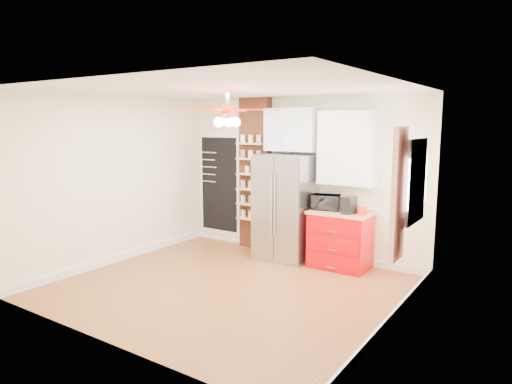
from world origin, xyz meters
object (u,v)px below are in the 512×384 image
Objects in this scene: ceiling_fan at (228,110)px; coffee_maker at (349,205)px; red_cabinet at (340,239)px; canister_left at (361,211)px; fridge at (285,207)px; pantry_jar_oats at (247,170)px; toaster_oven at (326,202)px.

ceiling_fan is 5.29× the size of coffee_maker.
ceiling_fan is (-0.92, -1.68, 1.97)m from red_cabinet.
coffee_maker is 1.88× the size of canister_left.
coffee_maker is at bearing -32.38° from red_cabinet.
fridge is at bearing 91.76° from ceiling_fan.
ceiling_fan is 2.49m from canister_left.
ceiling_fan reaches higher than coffee_maker.
ceiling_fan is at bearing -117.35° from coffee_maker.
red_cabinet is 6.67× the size of canister_left.
fridge is at bearing -177.05° from red_cabinet.
pantry_jar_oats is at bearing 174.11° from canister_left.
pantry_jar_oats reaches higher than toaster_oven.
canister_left is at bearing -2.90° from fridge.
toaster_oven is 0.44m from coffee_maker.
red_cabinet is at bearing 162.33° from canister_left.
fridge is at bearing 177.10° from canister_left.
toaster_oven is at bearing 3.84° from fridge.
red_cabinet is 3.55× the size of coffee_maker.
coffee_maker is 2.08m from pantry_jar_oats.
red_cabinet is 2.16× the size of toaster_oven.
pantry_jar_oats reaches higher than coffee_maker.
canister_left is at bearing -22.86° from toaster_oven.
fridge is at bearing -175.51° from coffee_maker.
toaster_oven is at bearing -179.56° from red_cabinet.
pantry_jar_oats is (-2.03, 0.22, 0.40)m from coffee_maker.
ceiling_fan is at bearing -88.24° from fridge.
pantry_jar_oats is (-1.86, 0.11, 0.98)m from red_cabinet.
ceiling_fan is 3.22× the size of toaster_oven.
fridge is 4.03× the size of toaster_oven.
canister_left is at bearing -17.67° from red_cabinet.
fridge is 1.25× the size of ceiling_fan.
red_cabinet is 0.65m from canister_left.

